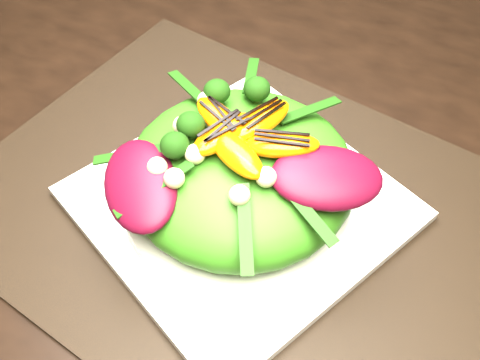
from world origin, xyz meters
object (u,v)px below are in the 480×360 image
at_px(placemat, 240,208).
at_px(lettuce_mound, 240,172).
at_px(orange_segment, 242,123).
at_px(salad_bowl, 240,195).
at_px(dining_table, 93,58).
at_px(plate_base, 240,203).

bearing_deg(placemat, lettuce_mound, 0.00).
bearing_deg(lettuce_mound, orange_segment, 112.12).
xyz_separation_m(salad_bowl, orange_segment, (-0.01, 0.02, 0.08)).
distance_m(placemat, lettuce_mound, 0.06).
height_order(dining_table, orange_segment, dining_table).
distance_m(dining_table, salad_bowl, 0.35).
relative_size(plate_base, salad_bowl, 1.21).
distance_m(plate_base, salad_bowl, 0.01).
relative_size(lettuce_mound, orange_segment, 3.28).
distance_m(lettuce_mound, orange_segment, 0.05).
xyz_separation_m(placemat, plate_base, (0.00, 0.00, 0.01)).
relative_size(plate_base, orange_segment, 4.17).
xyz_separation_m(dining_table, plate_base, (0.31, -0.15, 0.03)).
bearing_deg(dining_table, salad_bowl, -26.47).
relative_size(placemat, plate_base, 1.96).
xyz_separation_m(salad_bowl, lettuce_mound, (0.00, 0.00, 0.04)).
relative_size(dining_table, salad_bowl, 6.78).
bearing_deg(salad_bowl, plate_base, 0.00).
bearing_deg(plate_base, placemat, 0.00).
bearing_deg(orange_segment, dining_table, 155.66).
bearing_deg(salad_bowl, placemat, 0.00).
xyz_separation_m(dining_table, placemat, (0.31, -0.15, 0.02)).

